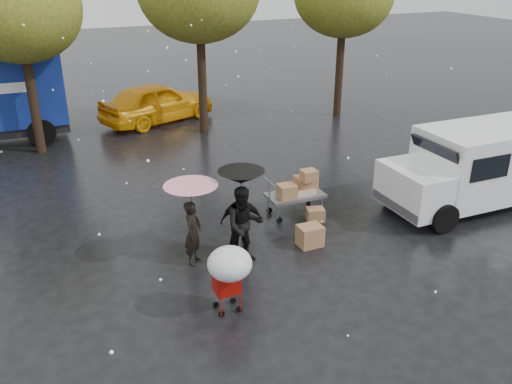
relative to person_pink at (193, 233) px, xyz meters
name	(u,v)px	position (x,y,z in m)	size (l,w,h in m)	color
ground	(239,271)	(0.77, -0.75, -0.75)	(90.00, 90.00, 0.00)	black
person_pink	(193,233)	(0.00, 0.00, 0.00)	(0.55, 0.36, 1.50)	black
person_middle	(244,225)	(1.07, -0.37, 0.15)	(0.87, 0.68, 1.80)	black
person_black	(242,221)	(1.14, -0.04, 0.08)	(0.97, 0.40, 1.65)	black
umbrella_pink	(191,192)	(0.00, 0.00, 0.99)	(1.17, 1.17, 1.89)	#4C4C4C
umbrella_black	(241,177)	(1.14, -0.04, 1.15)	(1.04, 1.04, 2.05)	#4C4C4C
vendor_cart	(298,189)	(3.28, 1.30, -0.02)	(1.52, 0.80, 1.27)	slate
shopping_cart	(229,267)	(0.06, -2.13, 0.32)	(0.84, 0.84, 1.46)	#A70F09
white_van	(477,166)	(7.95, -0.10, 0.41)	(4.91, 2.18, 2.20)	white
box_ground_near	(310,236)	(2.76, -0.34, -0.49)	(0.56, 0.45, 0.51)	brown
box_ground_far	(315,215)	(3.52, 0.75, -0.57)	(0.45, 0.35, 0.35)	brown
yellow_taxi	(157,102)	(1.97, 11.36, 0.07)	(1.93, 4.80, 1.64)	#FFAE0D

